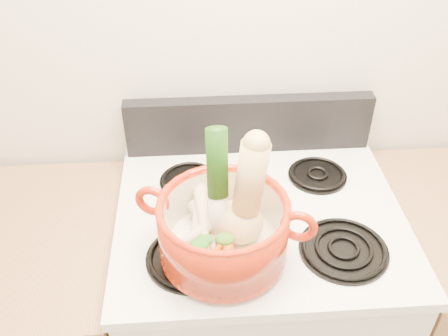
{
  "coord_description": "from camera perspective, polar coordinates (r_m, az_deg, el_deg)",
  "views": [
    {
      "loc": [
        -0.17,
        0.4,
        1.88
      ],
      "look_at": [
        -0.11,
        1.22,
        1.24
      ],
      "focal_mm": 40.0,
      "sensor_mm": 36.0,
      "label": 1
    }
  ],
  "objects": [
    {
      "name": "wall_back",
      "position": [
        1.48,
        2.95,
        14.6
      ],
      "size": [
        3.5,
        0.02,
        2.6
      ],
      "primitive_type": "cube",
      "color": "silver",
      "rests_on": "floor"
    },
    {
      "name": "stove_body",
      "position": [
        1.74,
        3.37,
        -16.92
      ],
      "size": [
        0.76,
        0.65,
        0.92
      ],
      "primitive_type": "cube",
      "color": "silver",
      "rests_on": "floor"
    },
    {
      "name": "cooktop",
      "position": [
        1.38,
        4.08,
        -5.42
      ],
      "size": [
        0.78,
        0.67,
        0.03
      ],
      "primitive_type": "cube",
      "color": "white",
      "rests_on": "stove_body"
    },
    {
      "name": "control_backsplash",
      "position": [
        1.55,
        2.85,
        5.01
      ],
      "size": [
        0.76,
        0.05,
        0.18
      ],
      "primitive_type": "cube",
      "color": "black",
      "rests_on": "cooktop"
    },
    {
      "name": "burner_front_left",
      "position": [
        1.24,
        -3.77,
        -10.06
      ],
      "size": [
        0.22,
        0.22,
        0.02
      ],
      "primitive_type": "cylinder",
      "color": "black",
      "rests_on": "cooktop"
    },
    {
      "name": "burner_front_right",
      "position": [
        1.29,
        13.52,
        -8.94
      ],
      "size": [
        0.22,
        0.22,
        0.02
      ],
      "primitive_type": "cylinder",
      "color": "black",
      "rests_on": "cooktop"
    },
    {
      "name": "burner_back_left",
      "position": [
        1.46,
        -3.98,
        -1.34
      ],
      "size": [
        0.17,
        0.17,
        0.02
      ],
      "primitive_type": "cylinder",
      "color": "black",
      "rests_on": "cooktop"
    },
    {
      "name": "burner_back_right",
      "position": [
        1.5,
        10.64,
        -0.69
      ],
      "size": [
        0.17,
        0.17,
        0.02
      ],
      "primitive_type": "cylinder",
      "color": "black",
      "rests_on": "cooktop"
    },
    {
      "name": "dutch_oven",
      "position": [
        1.18,
        -0.07,
        -7.04
      ],
      "size": [
        0.39,
        0.39,
        0.15
      ],
      "primitive_type": "cylinder",
      "rotation": [
        0.0,
        0.0,
        -0.32
      ],
      "color": "#A4210A",
      "rests_on": "burner_front_left"
    },
    {
      "name": "pot_handle_left",
      "position": [
        1.19,
        -8.21,
        -3.75
      ],
      "size": [
        0.09,
        0.05,
        0.09
      ],
      "primitive_type": "torus",
      "rotation": [
        1.57,
        0.0,
        -0.32
      ],
      "color": "#A4210A",
      "rests_on": "dutch_oven"
    },
    {
      "name": "pot_handle_right",
      "position": [
        1.13,
        8.56,
        -6.62
      ],
      "size": [
        0.09,
        0.05,
        0.09
      ],
      "primitive_type": "torus",
      "rotation": [
        1.57,
        0.0,
        -0.32
      ],
      "color": "#A4210A",
      "rests_on": "dutch_oven"
    },
    {
      "name": "squash",
      "position": [
        1.13,
        1.98,
        -2.99
      ],
      "size": [
        0.15,
        0.12,
        0.29
      ],
      "primitive_type": null,
      "rotation": [
        0.0,
        0.1,
        0.04
      ],
      "color": "tan",
      "rests_on": "dutch_oven"
    },
    {
      "name": "leek",
      "position": [
        1.12,
        -0.72,
        -2.21
      ],
      "size": [
        0.05,
        0.09,
        0.32
      ],
      "primitive_type": "cylinder",
      "rotation": [
        -0.12,
        0.0,
        0.06
      ],
      "color": "silver",
      "rests_on": "dutch_oven"
    },
    {
      "name": "ginger",
      "position": [
        1.26,
        1.53,
        -4.83
      ],
      "size": [
        0.11,
        0.09,
        0.05
      ],
      "primitive_type": "ellipsoid",
      "rotation": [
        0.0,
        0.0,
        0.38
      ],
      "color": "tan",
      "rests_on": "dutch_oven"
    },
    {
      "name": "parsnip_0",
      "position": [
        1.23,
        -2.05,
        -6.02
      ],
      "size": [
        0.08,
        0.24,
        0.07
      ],
      "primitive_type": "cone",
      "rotation": [
        1.66,
        0.0,
        0.16
      ],
      "color": "beige",
      "rests_on": "dutch_oven"
    },
    {
      "name": "parsnip_1",
      "position": [
        1.2,
        -3.48,
        -7.57
      ],
      "size": [
        0.11,
        0.19,
        0.05
      ],
      "primitive_type": "cone",
      "rotation": [
        1.66,
        0.0,
        -0.43
      ],
      "color": "beige",
      "rests_on": "dutch_oven"
    },
    {
      "name": "parsnip_2",
      "position": [
        1.21,
        -1.41,
        -6.78
      ],
      "size": [
        0.12,
        0.18,
        0.05
      ],
      "primitive_type": "cone",
      "rotation": [
        1.66,
        0.0,
        0.51
      ],
      "color": "beige",
      "rests_on": "dutch_oven"
    },
    {
      "name": "parsnip_3",
      "position": [
        1.18,
        -3.38,
        -7.49
      ],
      "size": [
        0.18,
        0.14,
        0.06
      ],
      "primitive_type": "cone",
      "rotation": [
        1.66,
        0.0,
        -0.97
      ],
      "color": "beige",
      "rests_on": "dutch_oven"
    },
    {
      "name": "parsnip_4",
      "position": [
        1.24,
        -2.93,
        -4.58
      ],
      "size": [
        0.08,
        0.23,
        0.06
      ],
      "primitive_type": "cone",
      "rotation": [
        1.66,
        0.0,
        -0.19
      ],
      "color": "beige",
      "rests_on": "dutch_oven"
    },
    {
      "name": "parsnip_5",
      "position": [
        1.21,
        -2.46,
        -5.07
      ],
      "size": [
        0.06,
        0.25,
        0.07
      ],
      "primitive_type": "cone",
      "rotation": [
        1.66,
        0.0,
        0.05
      ],
      "color": "beige",
      "rests_on": "dutch_oven"
    },
    {
      "name": "carrot_0",
      "position": [
        1.16,
        -1.14,
        -10.09
      ],
      "size": [
        0.1,
        0.15,
        0.04
      ],
      "primitive_type": "cone",
      "rotation": [
        1.66,
        0.0,
        -0.51
      ],
      "color": "#C94D0A",
      "rests_on": "dutch_oven"
    },
    {
      "name": "carrot_1",
      "position": [
        1.17,
        -1.89,
        -9.16
      ],
      "size": [
        0.04,
        0.14,
        0.04
      ],
      "primitive_type": "cone",
      "rotation": [
        1.66,
        0.0,
        -0.09
      ],
      "color": "#B75709",
      "rests_on": "dutch_oven"
    },
    {
      "name": "carrot_2",
      "position": [
        1.18,
        0.66,
        -8.26
      ],
      "size": [
        0.06,
        0.17,
        0.05
      ],
      "primitive_type": "cone",
      "rotation": [
        1.66,
        0.0,
        -0.2
      ],
      "color": "#BD4E09",
      "rests_on": "dutch_oven"
    }
  ]
}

